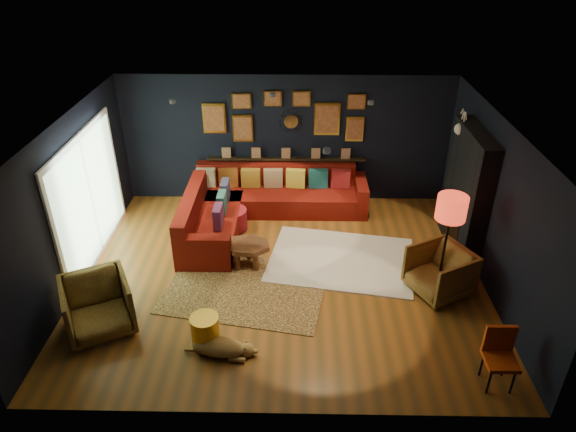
{
  "coord_description": "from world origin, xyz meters",
  "views": [
    {
      "loc": [
        0.22,
        -6.87,
        5.1
      ],
      "look_at": [
        0.09,
        0.3,
        0.96
      ],
      "focal_mm": 32.0,
      "sensor_mm": 36.0,
      "label": 1
    }
  ],
  "objects_px": {
    "pouf": "(232,219)",
    "gold_stool": "(205,332)",
    "floor_lamp": "(451,212)",
    "orange_chair": "(500,352)",
    "dog": "(219,344)",
    "armchair_left": "(97,304)",
    "coffee_table": "(247,248)",
    "armchair_right": "(440,270)",
    "sectional": "(253,205)"
  },
  "relations": [
    {
      "from": "coffee_table",
      "to": "armchair_left",
      "type": "height_order",
      "value": "armchair_left"
    },
    {
      "from": "coffee_table",
      "to": "gold_stool",
      "type": "bearing_deg",
      "value": -101.94
    },
    {
      "from": "armchair_left",
      "to": "floor_lamp",
      "type": "xyz_separation_m",
      "value": [
        5.05,
        1.07,
        0.92
      ]
    },
    {
      "from": "pouf",
      "to": "armchair_right",
      "type": "bearing_deg",
      "value": -28.01
    },
    {
      "from": "gold_stool",
      "to": "dog",
      "type": "xyz_separation_m",
      "value": [
        0.2,
        -0.17,
        -0.07
      ]
    },
    {
      "from": "coffee_table",
      "to": "dog",
      "type": "height_order",
      "value": "coffee_table"
    },
    {
      "from": "orange_chair",
      "to": "floor_lamp",
      "type": "xyz_separation_m",
      "value": [
        -0.25,
        1.93,
        0.89
      ]
    },
    {
      "from": "coffee_table",
      "to": "dog",
      "type": "distance_m",
      "value": 2.09
    },
    {
      "from": "coffee_table",
      "to": "pouf",
      "type": "xyz_separation_m",
      "value": [
        -0.4,
        1.18,
        -0.13
      ]
    },
    {
      "from": "armchair_right",
      "to": "pouf",
      "type": "bearing_deg",
      "value": -146.06
    },
    {
      "from": "armchair_right",
      "to": "floor_lamp",
      "type": "bearing_deg",
      "value": 131.3
    },
    {
      "from": "coffee_table",
      "to": "armchair_right",
      "type": "height_order",
      "value": "armchair_right"
    },
    {
      "from": "gold_stool",
      "to": "floor_lamp",
      "type": "xyz_separation_m",
      "value": [
        3.5,
        1.38,
        1.13
      ]
    },
    {
      "from": "floor_lamp",
      "to": "dog",
      "type": "distance_m",
      "value": 3.84
    },
    {
      "from": "armchair_left",
      "to": "sectional",
      "type": "bearing_deg",
      "value": 31.29
    },
    {
      "from": "armchair_left",
      "to": "gold_stool",
      "type": "xyz_separation_m",
      "value": [
        1.55,
        -0.31,
        -0.21
      ]
    },
    {
      "from": "gold_stool",
      "to": "orange_chair",
      "type": "height_order",
      "value": "orange_chair"
    },
    {
      "from": "armchair_left",
      "to": "dog",
      "type": "distance_m",
      "value": 1.83
    },
    {
      "from": "sectional",
      "to": "armchair_left",
      "type": "height_order",
      "value": "armchair_left"
    },
    {
      "from": "gold_stool",
      "to": "armchair_right",
      "type": "bearing_deg",
      "value": 19.86
    },
    {
      "from": "sectional",
      "to": "armchair_right",
      "type": "distance_m",
      "value": 3.77
    },
    {
      "from": "coffee_table",
      "to": "orange_chair",
      "type": "bearing_deg",
      "value": -36.19
    },
    {
      "from": "armchair_left",
      "to": "coffee_table",
      "type": "bearing_deg",
      "value": 12.29
    },
    {
      "from": "armchair_right",
      "to": "floor_lamp",
      "type": "xyz_separation_m",
      "value": [
        0.05,
        0.13,
        0.95
      ]
    },
    {
      "from": "floor_lamp",
      "to": "orange_chair",
      "type": "bearing_deg",
      "value": -82.62
    },
    {
      "from": "armchair_left",
      "to": "gold_stool",
      "type": "relative_size",
      "value": 1.84
    },
    {
      "from": "armchair_right",
      "to": "floor_lamp",
      "type": "distance_m",
      "value": 0.96
    },
    {
      "from": "armchair_left",
      "to": "dog",
      "type": "xyz_separation_m",
      "value": [
        1.75,
        -0.47,
        -0.28
      ]
    },
    {
      "from": "armchair_left",
      "to": "floor_lamp",
      "type": "distance_m",
      "value": 5.24
    },
    {
      "from": "sectional",
      "to": "dog",
      "type": "xyz_separation_m",
      "value": [
        -0.19,
        -3.61,
        -0.15
      ]
    },
    {
      "from": "pouf",
      "to": "floor_lamp",
      "type": "bearing_deg",
      "value": -25.94
    },
    {
      "from": "sectional",
      "to": "armchair_right",
      "type": "height_order",
      "value": "sectional"
    },
    {
      "from": "armchair_left",
      "to": "orange_chair",
      "type": "relative_size",
      "value": 1.11
    },
    {
      "from": "sectional",
      "to": "dog",
      "type": "bearing_deg",
      "value": -92.94
    },
    {
      "from": "floor_lamp",
      "to": "armchair_right",
      "type": "bearing_deg",
      "value": -110.65
    },
    {
      "from": "coffee_table",
      "to": "dog",
      "type": "relative_size",
      "value": 0.85
    },
    {
      "from": "coffee_table",
      "to": "sectional",
      "type": "bearing_deg",
      "value": 90.53
    },
    {
      "from": "gold_stool",
      "to": "orange_chair",
      "type": "relative_size",
      "value": 0.6
    },
    {
      "from": "floor_lamp",
      "to": "dog",
      "type": "height_order",
      "value": "floor_lamp"
    },
    {
      "from": "armchair_left",
      "to": "orange_chair",
      "type": "xyz_separation_m",
      "value": [
        5.3,
        -0.85,
        0.03
      ]
    },
    {
      "from": "sectional",
      "to": "coffee_table",
      "type": "relative_size",
      "value": 3.95
    },
    {
      "from": "sectional",
      "to": "coffee_table",
      "type": "distance_m",
      "value": 1.54
    },
    {
      "from": "armchair_left",
      "to": "floor_lamp",
      "type": "height_order",
      "value": "floor_lamp"
    },
    {
      "from": "sectional",
      "to": "armchair_right",
      "type": "bearing_deg",
      "value": -35.62
    },
    {
      "from": "armchair_left",
      "to": "armchair_right",
      "type": "height_order",
      "value": "armchair_left"
    },
    {
      "from": "armchair_left",
      "to": "orange_chair",
      "type": "height_order",
      "value": "armchair_left"
    },
    {
      "from": "armchair_left",
      "to": "floor_lamp",
      "type": "relative_size",
      "value": 0.56
    },
    {
      "from": "sectional",
      "to": "floor_lamp",
      "type": "distance_m",
      "value": 3.88
    },
    {
      "from": "gold_stool",
      "to": "floor_lamp",
      "type": "relative_size",
      "value": 0.3
    },
    {
      "from": "pouf",
      "to": "gold_stool",
      "type": "relative_size",
      "value": 1.18
    }
  ]
}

